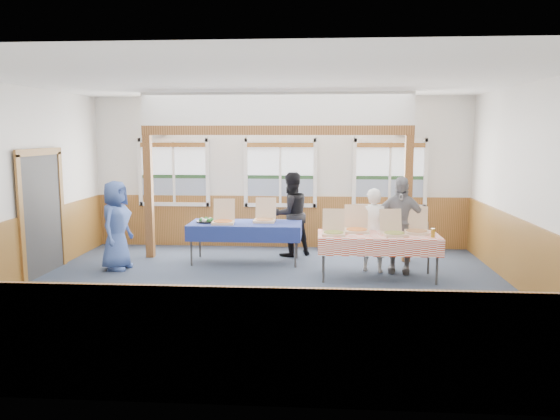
{
  "coord_description": "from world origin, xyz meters",
  "views": [
    {
      "loc": [
        0.81,
        -8.09,
        2.44
      ],
      "look_at": [
        0.17,
        1.0,
        1.15
      ],
      "focal_mm": 35.0,
      "sensor_mm": 36.0,
      "label": 1
    }
  ],
  "objects_px": {
    "woman_white": "(373,230)",
    "person_grey": "(400,225)",
    "man_blue": "(116,225)",
    "table_left": "(245,225)",
    "table_right": "(378,237)",
    "woman_black": "(291,214)"
  },
  "relations": [
    {
      "from": "woman_white",
      "to": "person_grey",
      "type": "relative_size",
      "value": 0.88
    },
    {
      "from": "man_blue",
      "to": "woman_white",
      "type": "bearing_deg",
      "value": -80.66
    },
    {
      "from": "table_left",
      "to": "woman_white",
      "type": "xyz_separation_m",
      "value": [
        2.34,
        -0.54,
        0.04
      ]
    },
    {
      "from": "person_grey",
      "to": "woman_white",
      "type": "bearing_deg",
      "value": -168.95
    },
    {
      "from": "man_blue",
      "to": "person_grey",
      "type": "height_order",
      "value": "person_grey"
    },
    {
      "from": "table_right",
      "to": "man_blue",
      "type": "relative_size",
      "value": 1.36
    },
    {
      "from": "woman_black",
      "to": "man_blue",
      "type": "distance_m",
      "value": 3.34
    },
    {
      "from": "table_left",
      "to": "person_grey",
      "type": "bearing_deg",
      "value": -13.23
    },
    {
      "from": "woman_white",
      "to": "woman_black",
      "type": "distance_m",
      "value": 1.91
    },
    {
      "from": "woman_white",
      "to": "person_grey",
      "type": "xyz_separation_m",
      "value": [
        0.46,
        -0.01,
        0.1
      ]
    },
    {
      "from": "table_right",
      "to": "woman_black",
      "type": "relative_size",
      "value": 1.3
    },
    {
      "from": "woman_black",
      "to": "person_grey",
      "type": "distance_m",
      "value": 2.3
    },
    {
      "from": "table_left",
      "to": "table_right",
      "type": "relative_size",
      "value": 0.98
    },
    {
      "from": "person_grey",
      "to": "man_blue",
      "type": "bearing_deg",
      "value": -165.66
    },
    {
      "from": "woman_white",
      "to": "man_blue",
      "type": "xyz_separation_m",
      "value": [
        -4.58,
        -0.17,
        0.06
      ]
    },
    {
      "from": "woman_black",
      "to": "man_blue",
      "type": "relative_size",
      "value": 1.05
    },
    {
      "from": "table_right",
      "to": "woman_black",
      "type": "bearing_deg",
      "value": 153.7
    },
    {
      "from": "table_right",
      "to": "woman_white",
      "type": "bearing_deg",
      "value": 114.98
    },
    {
      "from": "woman_white",
      "to": "person_grey",
      "type": "bearing_deg",
      "value": -166.12
    },
    {
      "from": "woman_white",
      "to": "man_blue",
      "type": "distance_m",
      "value": 4.58
    },
    {
      "from": "table_left",
      "to": "woman_white",
      "type": "relative_size",
      "value": 1.44
    },
    {
      "from": "woman_white",
      "to": "woman_black",
      "type": "height_order",
      "value": "woman_black"
    }
  ]
}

